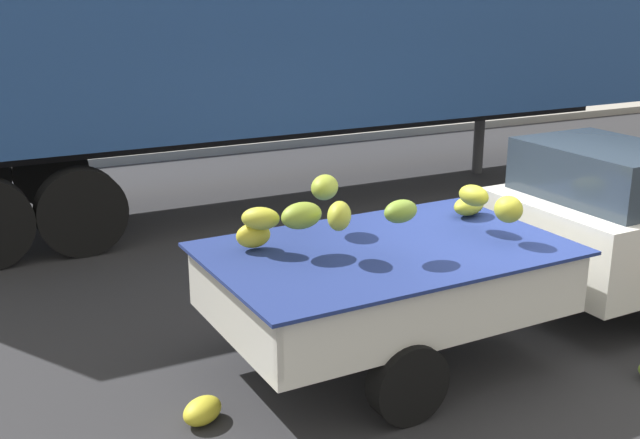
% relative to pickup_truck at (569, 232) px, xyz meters
% --- Properties ---
extents(ground, '(220.00, 220.00, 0.00)m').
position_rel_pickup_truck_xyz_m(ground, '(-0.70, -0.16, -0.88)').
color(ground, '#28282B').
extents(curb_strip, '(80.00, 0.80, 0.16)m').
position_rel_pickup_truck_xyz_m(curb_strip, '(-0.70, 9.01, -0.80)').
color(curb_strip, gray).
rests_on(curb_strip, ground).
extents(pickup_truck, '(5.32, 2.04, 1.70)m').
position_rel_pickup_truck_xyz_m(pickup_truck, '(0.00, 0.00, 0.00)').
color(pickup_truck, silver).
rests_on(pickup_truck, ground).
extents(semi_trailer, '(12.02, 2.72, 3.95)m').
position_rel_pickup_truck_xyz_m(semi_trailer, '(-0.37, 5.25, 1.66)').
color(semi_trailer, navy).
rests_on(semi_trailer, ground).
extents(fallen_banana_bunch_near_tailgate, '(0.43, 0.40, 0.19)m').
position_rel_pickup_truck_xyz_m(fallen_banana_bunch_near_tailgate, '(-3.81, -0.26, -0.79)').
color(fallen_banana_bunch_near_tailgate, gold).
rests_on(fallen_banana_bunch_near_tailgate, ground).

